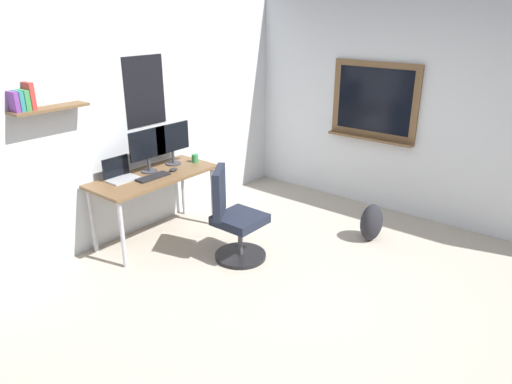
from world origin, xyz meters
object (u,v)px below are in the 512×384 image
at_px(office_chair, 234,221).
at_px(computer_mouse, 173,170).
at_px(laptop, 120,174).
at_px(backpack, 372,222).
at_px(monitor_primary, 148,148).
at_px(desk, 154,182).
at_px(keyboard, 153,177).
at_px(monitor_secondary, 172,141).
at_px(coffee_mug, 195,158).

distance_m(office_chair, computer_mouse, 0.94).
relative_size(laptop, backpack, 0.75).
bearing_deg(monitor_primary, desk, -108.90).
height_order(desk, backpack, desk).
relative_size(keyboard, computer_mouse, 3.56).
height_order(laptop, monitor_primary, monitor_primary).
bearing_deg(keyboard, office_chair, -73.20).
relative_size(monitor_secondary, computer_mouse, 4.46).
bearing_deg(coffee_mug, keyboard, -175.62).
bearing_deg(office_chair, backpack, -36.04).
relative_size(desk, backpack, 3.31).
bearing_deg(backpack, desk, 127.74).
relative_size(desk, office_chair, 1.44).
xyz_separation_m(office_chair, computer_mouse, (0.02, 0.87, 0.35)).
xyz_separation_m(monitor_primary, monitor_secondary, (0.34, 0.00, 0.00)).
bearing_deg(coffee_mug, monitor_secondary, 148.50).
distance_m(monitor_secondary, computer_mouse, 0.35).
bearing_deg(monitor_primary, computer_mouse, -45.02).
xyz_separation_m(computer_mouse, coffee_mug, (0.37, 0.05, 0.03)).
distance_m(laptop, computer_mouse, 0.57).
bearing_deg(monitor_secondary, computer_mouse, -132.89).
relative_size(office_chair, monitor_primary, 2.05).
bearing_deg(monitor_primary, monitor_secondary, 0.00).
height_order(desk, coffee_mug, coffee_mug).
distance_m(monitor_primary, backpack, 2.53).
height_order(keyboard, coffee_mug, coffee_mug).
xyz_separation_m(monitor_secondary, computer_mouse, (-0.16, -0.18, -0.25)).
distance_m(computer_mouse, backpack, 2.23).
distance_m(office_chair, keyboard, 0.97).
bearing_deg(office_chair, desk, 101.61).
distance_m(laptop, monitor_primary, 0.41).
bearing_deg(monitor_primary, coffee_mug, -13.04).
xyz_separation_m(laptop, monitor_primary, (0.34, -0.05, 0.22)).
bearing_deg(keyboard, coffee_mug, 4.38).
xyz_separation_m(monitor_primary, computer_mouse, (0.18, -0.18, -0.25)).
distance_m(keyboard, backpack, 2.39).
bearing_deg(computer_mouse, office_chair, -91.05).
bearing_deg(laptop, keyboard, -43.29).
bearing_deg(office_chair, monitor_secondary, 80.24).
bearing_deg(desk, keyboard, -131.43).
bearing_deg(coffee_mug, backpack, -65.03).
bearing_deg(monitor_primary, laptop, 171.98).
bearing_deg(desk, backpack, -52.26).
distance_m(monitor_primary, monitor_secondary, 0.34).
relative_size(laptop, monitor_primary, 0.67).
distance_m(office_chair, monitor_secondary, 1.22).
bearing_deg(monitor_primary, office_chair, -81.28).
relative_size(monitor_primary, monitor_secondary, 1.00).
distance_m(laptop, monitor_secondary, 0.72).
height_order(monitor_primary, coffee_mug, monitor_primary).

